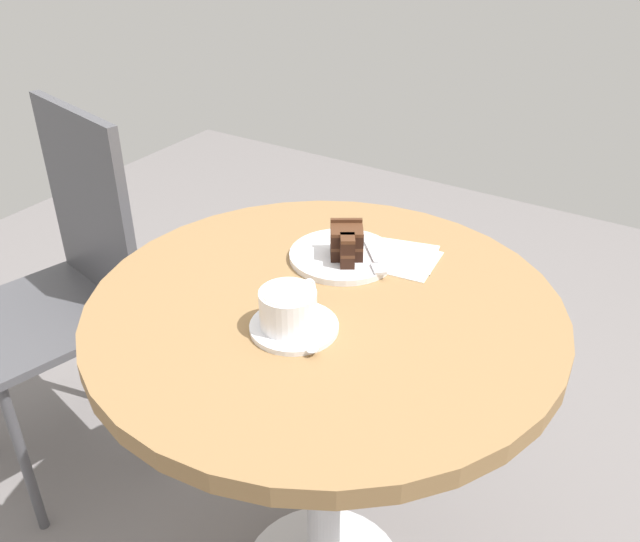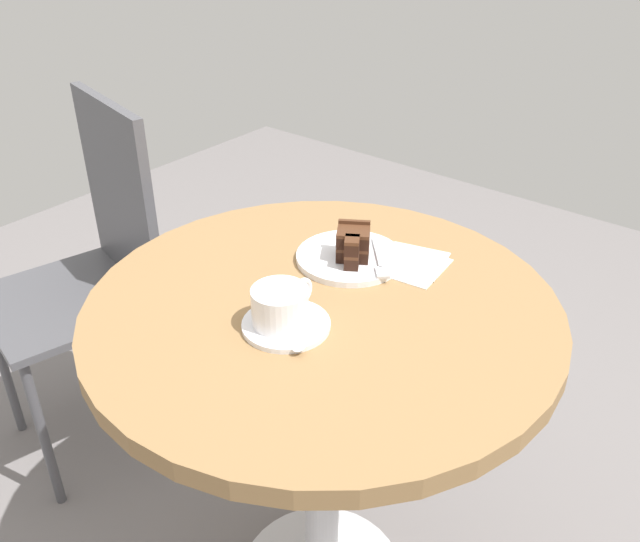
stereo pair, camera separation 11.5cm
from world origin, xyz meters
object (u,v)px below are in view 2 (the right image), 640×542
object	(u,v)px
napkin	(412,263)
cafe_chair	(95,257)
saucer	(286,324)
coffee_cup	(281,305)
cake_plate	(349,257)
cake_slice	(353,244)
fork	(380,262)
teaspoon	(307,337)

from	to	relation	value
napkin	cafe_chair	xyz separation A→B (m)	(-0.17, 0.80, -0.20)
saucer	napkin	distance (m)	0.30
coffee_cup	cake_plate	xyz separation A→B (m)	(0.24, 0.04, -0.03)
napkin	cake_slice	bearing A→B (deg)	128.72
cake_slice	fork	xyz separation A→B (m)	(0.02, -0.05, -0.03)
saucer	cake_slice	world-z (taller)	cake_slice
saucer	napkin	bearing A→B (deg)	-9.73
napkin	cafe_chair	bearing A→B (deg)	101.69
saucer	fork	world-z (taller)	fork
coffee_cup	fork	size ratio (longest dim) A/B	1.04
cake_plate	fork	distance (m)	0.06
coffee_cup	saucer	bearing A→B (deg)	-66.47
coffee_cup	cafe_chair	world-z (taller)	cafe_chair
teaspoon	cake_plate	size ratio (longest dim) A/B	0.54
saucer	cafe_chair	size ratio (longest dim) A/B	0.15
coffee_cup	cake_slice	distance (m)	0.23
saucer	cake_plate	distance (m)	0.24
saucer	cake_plate	bearing A→B (deg)	11.53
coffee_cup	fork	distance (m)	0.25
saucer	cake_slice	distance (m)	0.23
cake_plate	napkin	xyz separation A→B (m)	(0.06, -0.10, -0.00)
saucer	cake_plate	world-z (taller)	cake_plate
cake_slice	cafe_chair	size ratio (longest dim) A/B	0.10
fork	cafe_chair	distance (m)	0.80
teaspoon	cake_plate	world-z (taller)	teaspoon
saucer	coffee_cup	distance (m)	0.04
saucer	teaspoon	world-z (taller)	teaspoon
coffee_cup	napkin	bearing A→B (deg)	-10.79
cake_plate	cafe_chair	world-z (taller)	cafe_chair
cake_slice	cafe_chair	distance (m)	0.76
cake_slice	napkin	world-z (taller)	cake_slice
fork	cafe_chair	xyz separation A→B (m)	(-0.11, 0.76, -0.21)
cafe_chair	coffee_cup	bearing A→B (deg)	3.46
coffee_cup	teaspoon	bearing A→B (deg)	-97.92
cake_plate	napkin	world-z (taller)	cake_plate
napkin	cafe_chair	size ratio (longest dim) A/B	0.16
fork	napkin	world-z (taller)	fork
napkin	cafe_chair	distance (m)	0.84
fork	cafe_chair	bearing A→B (deg)	-123.09
teaspoon	fork	world-z (taller)	fork
cake_plate	teaspoon	bearing A→B (deg)	-157.49
saucer	teaspoon	bearing A→B (deg)	-101.53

